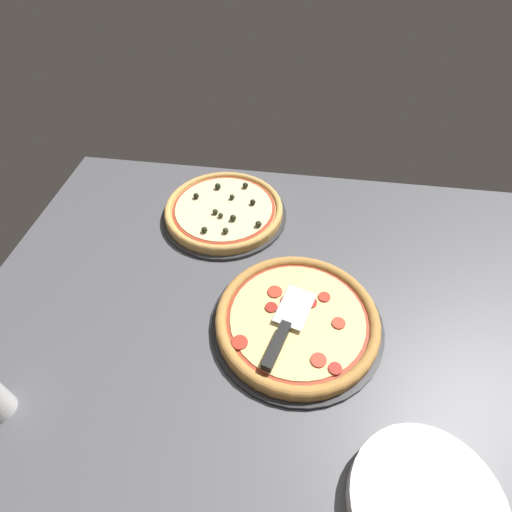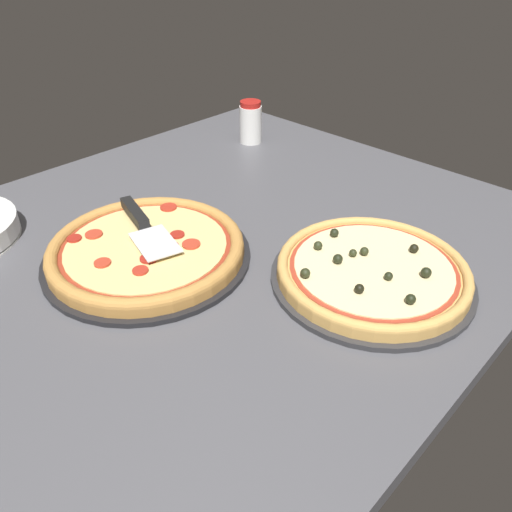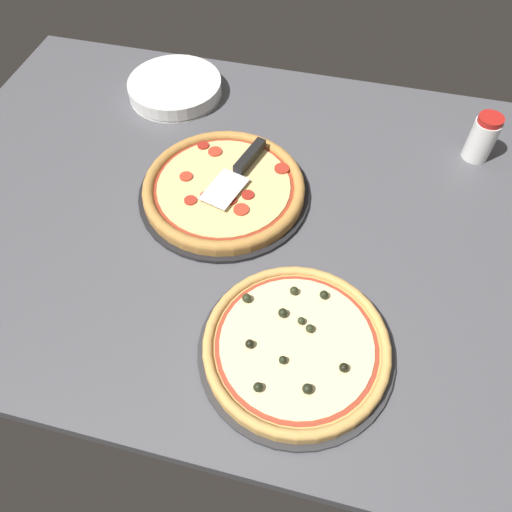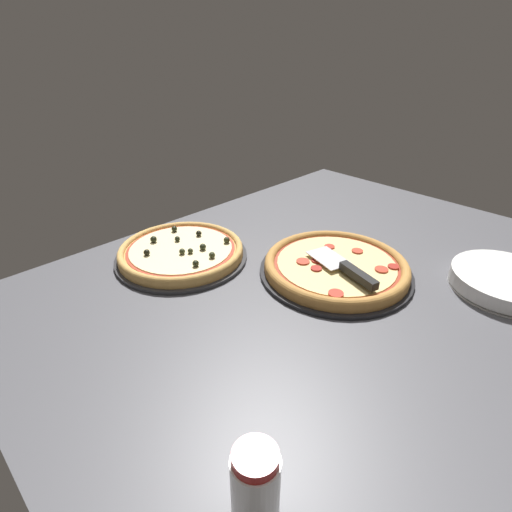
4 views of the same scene
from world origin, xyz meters
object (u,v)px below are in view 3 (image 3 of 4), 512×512
Objects in this scene: plate_stack at (175,88)px; pizza_front at (224,187)px; pizza_back at (296,345)px; serving_spatula at (243,164)px; parmesan_shaker at (482,138)px.

pizza_front is at bearing 125.31° from plate_stack.
serving_spatula reaches higher than pizza_back.
pizza_front is 7.08cm from serving_spatula.
pizza_back reaches higher than pizza_front.
pizza_back is at bearing 124.84° from plate_stack.
plate_stack is (26.34, -26.96, -2.74)cm from serving_spatula.
parmesan_shaker is (-79.06, 5.56, 3.64)cm from plate_stack.
pizza_front is 40.33cm from plate_stack.
plate_stack is (46.84, -67.30, -0.40)cm from pizza_back.
pizza_back is 69.72cm from parmesan_shaker.
parmesan_shaker is at bearing -157.90° from serving_spatula.
serving_spatula is at bearing 22.10° from parmesan_shaker.
parmesan_shaker is (-55.75, -27.35, 3.26)cm from pizza_front.
pizza_back is 82.00cm from plate_stack.
parmesan_shaker is at bearing 175.98° from plate_stack.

